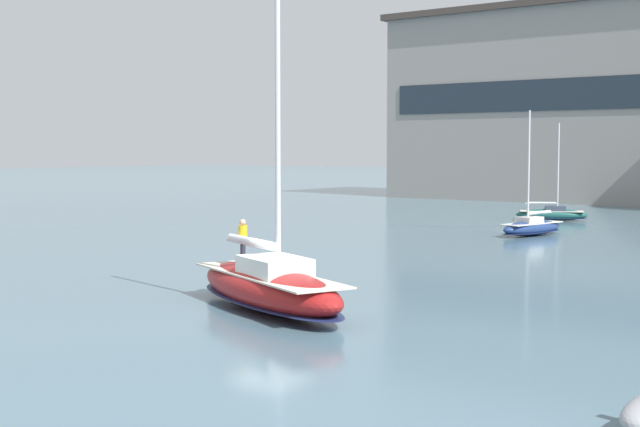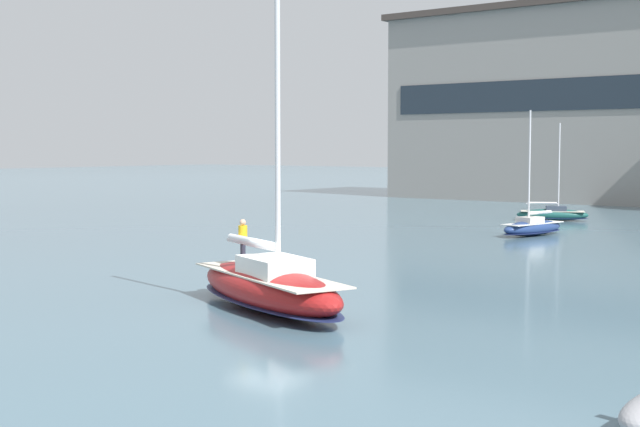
# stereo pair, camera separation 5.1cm
# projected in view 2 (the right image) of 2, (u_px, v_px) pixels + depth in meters

# --- Properties ---
(ground_plane) EXTENTS (400.00, 400.00, 0.00)m
(ground_plane) POSITION_uv_depth(u_px,v_px,m) (269.00, 310.00, 31.54)
(ground_plane) COLOR slate
(waterfront_building) EXTENTS (36.95, 16.59, 21.02)m
(waterfront_building) POSITION_uv_depth(u_px,v_px,m) (562.00, 104.00, 98.40)
(waterfront_building) COLOR gray
(waterfront_building) RESTS_ON ground
(sailboat_main) EXTENTS (9.68, 6.04, 12.91)m
(sailboat_main) POSITION_uv_depth(u_px,v_px,m) (269.00, 285.00, 31.46)
(sailboat_main) COLOR maroon
(sailboat_main) RESTS_ON ground
(sailboat_moored_near_marina) EXTENTS (5.68, 3.90, 7.68)m
(sailboat_moored_near_marina) POSITION_uv_depth(u_px,v_px,m) (553.00, 214.00, 70.10)
(sailboat_moored_near_marina) COLOR #194C47
(sailboat_moored_near_marina) RESTS_ON ground
(sailboat_moored_far_slip) EXTENTS (2.73, 6.13, 8.17)m
(sailboat_moored_far_slip) POSITION_uv_depth(u_px,v_px,m) (532.00, 227.00, 58.35)
(sailboat_moored_far_slip) COLOR navy
(sailboat_moored_far_slip) RESTS_ON ground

